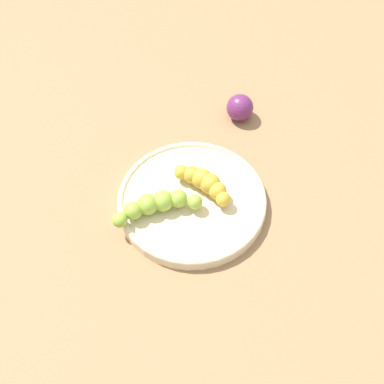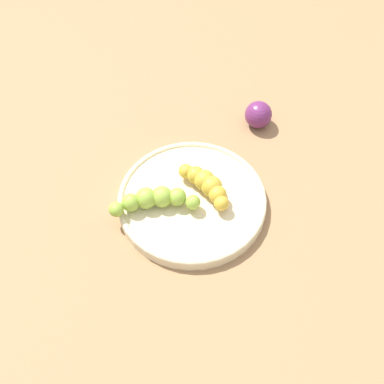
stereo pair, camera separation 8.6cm
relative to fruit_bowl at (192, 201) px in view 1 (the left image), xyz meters
The scene contains 5 objects.
ground_plane 0.01m from the fruit_bowl, ahead, with size 2.40×2.40×0.00m, color #936D47.
fruit_bowl is the anchor object (origin of this frame).
banana_spotted 0.04m from the fruit_bowl, 12.74° to the left, with size 0.06×0.11×0.04m.
banana_green 0.07m from the fruit_bowl, behind, with size 0.15×0.07×0.04m.
plum_purple 0.23m from the fruit_bowl, 35.98° to the left, with size 0.05×0.05×0.05m, color #662659.
Camera 1 is at (-0.26, -0.44, 0.74)m, focal length 48.48 mm.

